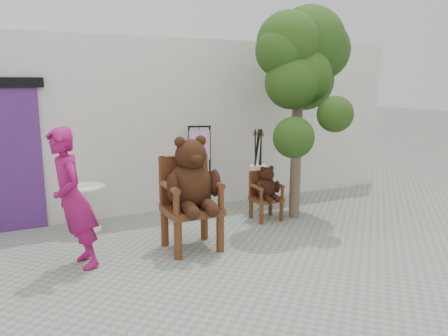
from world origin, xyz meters
The scene contains 9 objects.
ground_plane centered at (0.00, 0.00, 0.00)m, with size 60.00×60.00×0.00m, color gray.
back_wall centered at (0.00, 3.10, 1.50)m, with size 9.00×1.00×3.00m, color silver.
chair_big centered at (-0.68, 0.70, 0.88)m, with size 0.75×0.82×1.56m.
chair_small centered at (0.91, 1.36, 0.53)m, with size 0.46×0.49×0.91m.
person centered at (-2.20, 0.71, 0.87)m, with size 0.63×0.42×1.74m, color #971257.
cafe_table centered at (-1.87, 2.09, 0.44)m, with size 0.60×0.60×0.70m.
display_stand centered at (0.14, 2.35, 0.58)m, with size 0.54×0.49×1.51m.
stool_bucket centered at (1.06, 1.90, 0.64)m, with size 0.32×0.32×1.45m.
tree centered at (1.58, 1.38, 2.57)m, with size 1.93×1.98×3.50m.
Camera 1 is at (-2.77, -4.64, 2.24)m, focal length 35.00 mm.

